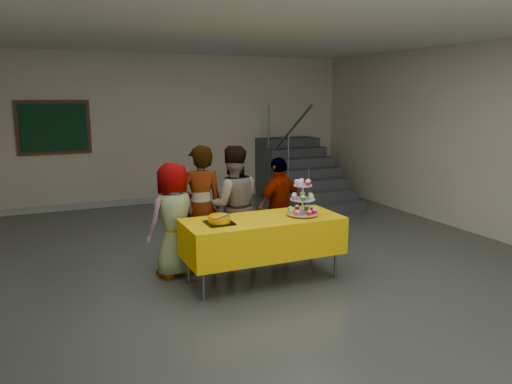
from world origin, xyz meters
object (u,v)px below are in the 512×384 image
Objects in this scene: bear_cake at (219,219)px; noticeboard at (54,127)px; schoolchild_b at (201,208)px; schoolchild_d at (280,207)px; cupcake_stand at (303,201)px; schoolchild_c at (233,205)px; bake_table at (263,236)px; staircase at (299,176)px; schoolchild_a at (174,220)px.

noticeboard reaches higher than bear_cake.
schoolchild_b is 1.23× the size of noticeboard.
cupcake_stand is at bearing 64.82° from schoolchild_d.
schoolchild_c is (-0.57, 0.84, -0.17)m from cupcake_stand.
bake_table is 0.80m from schoolchild_c.
cupcake_stand is 0.32× the size of schoolchild_d.
schoolchild_c is 4.60m from noticeboard.
staircase reaches higher than schoolchild_b.
noticeboard reaches higher than staircase.
cupcake_stand is at bearing -62.64° from noticeboard.
bake_table is 1.11m from schoolchild_a.
bear_cake reaches higher than bake_table.
bear_cake is at bearing 92.15° from schoolchild_b.
noticeboard is at bearing -54.21° from schoolchild_c.
schoolchild_b is (-1.02, 0.80, -0.15)m from cupcake_stand.
schoolchild_a is 4.94m from staircase.
schoolchild_b reaches higher than bear_cake.
schoolchild_d is (1.14, 0.05, -0.11)m from schoolchild_b.
schoolchild_b is at bearing -134.49° from staircase.
cupcake_stand is 0.90m from schoolchild_d.
schoolchild_c is at bearing 59.41° from bear_cake.
staircase reaches higher than schoolchild_a.
schoolchild_a is at bearing -136.77° from staircase.
schoolchild_a is (-0.91, 0.62, 0.15)m from bake_table.
schoolchild_b is (0.38, 0.10, 0.09)m from schoolchild_a.
staircase is (3.22, 3.28, -0.31)m from schoolchild_b.
schoolchild_c is 0.70m from schoolchild_d.
schoolchild_a reaches higher than schoolchild_d.
schoolchild_b is at bearing 14.98° from schoolchild_c.
schoolchild_c reaches higher than bake_table.
schoolchild_a is at bearing 145.56° from bake_table.
noticeboard reaches higher than schoolchild_d.
noticeboard is at bearing -73.89° from schoolchild_d.
schoolchild_d is at bearing 51.98° from bake_table.
schoolchild_b reaches higher than schoolchild_d.
bear_cake is 0.75m from schoolchild_a.
bake_table is 5.25× the size of bear_cake.
schoolchild_c is (-0.08, 0.77, 0.22)m from bake_table.
schoolchild_c is at bearing 124.23° from cupcake_stand.
schoolchild_d is at bearing 81.96° from cupcake_stand.
staircase is 1.85× the size of noticeboard.
schoolchild_a is 0.84m from schoolchild_c.
bear_cake is 5.15m from noticeboard.
noticeboard is (-2.67, 4.06, 0.91)m from schoolchild_d.
bear_cake is 0.15× the size of staircase.
noticeboard reaches higher than schoolchild_a.
schoolchild_c is 1.20× the size of noticeboard.
schoolchild_d is at bearing 34.68° from bear_cake.
staircase is (2.69, 4.01, -0.07)m from bake_table.
staircase is at bearing -130.99° from schoolchild_b.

